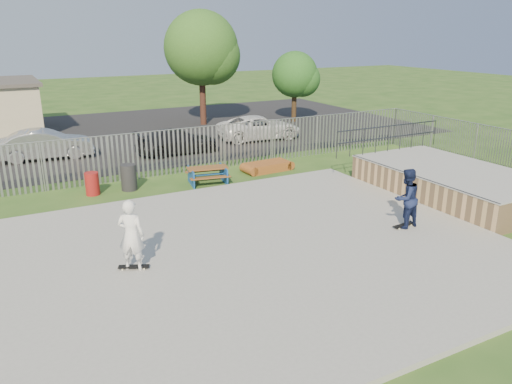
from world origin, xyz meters
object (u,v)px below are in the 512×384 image
car_silver (46,144)px  tree_mid (201,48)px  picnic_table (208,175)px  car_dark (178,141)px  skater_white (131,235)px  car_white (259,127)px  funbox (267,167)px  tree_right (295,75)px  skater_navy (406,198)px  trash_bin_grey (129,177)px  trash_bin_red (92,184)px

car_silver → tree_mid: (10.47, 5.19, 4.23)m
picnic_table → car_dark: bearing=92.8°
skater_white → car_white: bearing=-95.0°
funbox → tree_right: tree_right is taller
skater_navy → skater_white: bearing=-13.0°
car_silver → car_dark: (6.13, -1.91, -0.10)m
funbox → car_dark: (-2.44, 5.10, 0.45)m
funbox → tree_mid: 13.23m
trash_bin_grey → skater_navy: 10.67m
tree_right → skater_navy: 20.19m
tree_mid → picnic_table: bearing=-111.7°
trash_bin_grey → tree_mid: size_ratio=0.14×
trash_bin_red → car_dark: bearing=43.2°
trash_bin_red → skater_navy: bearing=-46.7°
funbox → skater_navy: size_ratio=1.07×
car_silver → skater_navy: 17.67m
funbox → trash_bin_grey: trash_bin_grey is taller
car_dark → car_white: size_ratio=0.88×
trash_bin_grey → tree_right: tree_right is taller
trash_bin_red → funbox: bearing=-1.4°
car_dark → skater_navy: bearing=-169.3°
funbox → skater_white: size_ratio=1.07×
trash_bin_grey → car_silver: (-2.31, 6.88, 0.23)m
car_white → skater_white: size_ratio=2.58×
funbox → tree_right: 13.34m
tree_right → picnic_table: bearing=-135.6°
trash_bin_red → car_white: car_white is taller
tree_mid → car_silver: bearing=-153.6°
car_white → tree_mid: (-1.05, 5.99, 4.28)m
trash_bin_red → skater_white: size_ratio=0.47×
car_dark → trash_bin_red: bearing=132.3°
skater_white → funbox: bearing=-103.9°
funbox → car_silver: size_ratio=0.46×
tree_right → skater_white: bearing=-132.4°
tree_mid → skater_navy: size_ratio=3.88×
trash_bin_red → skater_navy: skater_navy is taller
picnic_table → funbox: (3.16, 0.53, -0.16)m
car_white → skater_navy: bearing=174.5°
picnic_table → tree_mid: tree_mid is taller
picnic_table → trash_bin_grey: 3.18m
trash_bin_grey → skater_navy: bearing=-52.0°
picnic_table → car_dark: 5.68m
picnic_table → car_white: 9.09m
car_dark → picnic_table: bearing=171.9°
tree_mid → skater_white: tree_mid is taller
picnic_table → trash_bin_red: trash_bin_red is taller
trash_bin_grey → skater_navy: (6.57, -8.40, 0.58)m
funbox → tree_mid: tree_mid is taller
trash_bin_red → trash_bin_grey: bearing=-2.5°
funbox → trash_bin_red: bearing=174.8°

